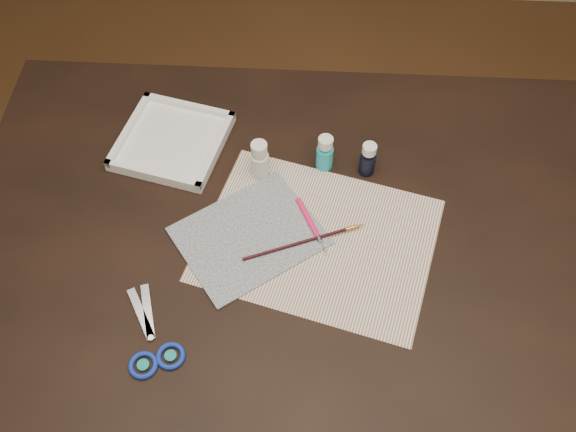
{
  "coord_description": "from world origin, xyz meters",
  "views": [
    {
      "loc": [
        0.04,
        -0.68,
        1.8
      ],
      "look_at": [
        0.0,
        0.0,
        0.8
      ],
      "focal_mm": 40.0,
      "sensor_mm": 36.0,
      "label": 1
    }
  ],
  "objects_px": {
    "canvas": "(249,236)",
    "palette_tray": "(172,141)",
    "paint_bottle_cyan": "(325,153)",
    "paint_bottle_white": "(260,159)",
    "scissors": "(145,331)",
    "paint_bottle_navy": "(368,159)",
    "paper": "(318,240)"
  },
  "relations": [
    {
      "from": "canvas",
      "to": "paint_bottle_white",
      "type": "bearing_deg",
      "value": 86.6
    },
    {
      "from": "paper",
      "to": "palette_tray",
      "type": "height_order",
      "value": "palette_tray"
    },
    {
      "from": "canvas",
      "to": "paint_bottle_white",
      "type": "xyz_separation_m",
      "value": [
        0.01,
        0.16,
        0.04
      ]
    },
    {
      "from": "paint_bottle_cyan",
      "to": "palette_tray",
      "type": "xyz_separation_m",
      "value": [
        -0.33,
        0.04,
        -0.03
      ]
    },
    {
      "from": "paint_bottle_cyan",
      "to": "palette_tray",
      "type": "distance_m",
      "value": 0.33
    },
    {
      "from": "paint_bottle_navy",
      "to": "canvas",
      "type": "bearing_deg",
      "value": -142.61
    },
    {
      "from": "paint_bottle_cyan",
      "to": "palette_tray",
      "type": "relative_size",
      "value": 0.4
    },
    {
      "from": "paper",
      "to": "paint_bottle_white",
      "type": "relative_size",
      "value": 4.76
    },
    {
      "from": "scissors",
      "to": "paint_bottle_navy",
      "type": "bearing_deg",
      "value": -76.21
    },
    {
      "from": "paint_bottle_cyan",
      "to": "paint_bottle_navy",
      "type": "bearing_deg",
      "value": -6.39
    },
    {
      "from": "paper",
      "to": "scissors",
      "type": "relative_size",
      "value": 2.21
    },
    {
      "from": "paper",
      "to": "scissors",
      "type": "distance_m",
      "value": 0.37
    },
    {
      "from": "paint_bottle_white",
      "to": "scissors",
      "type": "xyz_separation_m",
      "value": [
        -0.18,
        -0.37,
        -0.04
      ]
    },
    {
      "from": "paint_bottle_cyan",
      "to": "scissors",
      "type": "bearing_deg",
      "value": -128.06
    },
    {
      "from": "scissors",
      "to": "palette_tray",
      "type": "bearing_deg",
      "value": -27.94
    },
    {
      "from": "canvas",
      "to": "palette_tray",
      "type": "height_order",
      "value": "palette_tray"
    },
    {
      "from": "canvas",
      "to": "paint_bottle_navy",
      "type": "distance_m",
      "value": 0.29
    },
    {
      "from": "paint_bottle_cyan",
      "to": "scissors",
      "type": "xyz_separation_m",
      "value": [
        -0.31,
        -0.39,
        -0.04
      ]
    },
    {
      "from": "canvas",
      "to": "palette_tray",
      "type": "xyz_separation_m",
      "value": [
        -0.18,
        0.23,
        0.01
      ]
    },
    {
      "from": "paper",
      "to": "paint_bottle_cyan",
      "type": "height_order",
      "value": "paint_bottle_cyan"
    },
    {
      "from": "paper",
      "to": "palette_tray",
      "type": "bearing_deg",
      "value": 144.66
    },
    {
      "from": "paper",
      "to": "canvas",
      "type": "relative_size",
      "value": 1.68
    },
    {
      "from": "paint_bottle_white",
      "to": "palette_tray",
      "type": "bearing_deg",
      "value": 160.58
    },
    {
      "from": "paint_bottle_white",
      "to": "palette_tray",
      "type": "distance_m",
      "value": 0.21
    },
    {
      "from": "paint_bottle_cyan",
      "to": "paint_bottle_navy",
      "type": "xyz_separation_m",
      "value": [
        0.09,
        -0.01,
        -0.0
      ]
    },
    {
      "from": "canvas",
      "to": "paint_bottle_navy",
      "type": "relative_size",
      "value": 3.23
    },
    {
      "from": "paint_bottle_navy",
      "to": "scissors",
      "type": "height_order",
      "value": "paint_bottle_navy"
    },
    {
      "from": "paint_bottle_navy",
      "to": "palette_tray",
      "type": "bearing_deg",
      "value": 173.05
    },
    {
      "from": "canvas",
      "to": "paper",
      "type": "bearing_deg",
      "value": -0.05
    },
    {
      "from": "palette_tray",
      "to": "scissors",
      "type": "bearing_deg",
      "value": -87.65
    },
    {
      "from": "paint_bottle_navy",
      "to": "scissors",
      "type": "bearing_deg",
      "value": -135.92
    },
    {
      "from": "paint_bottle_navy",
      "to": "palette_tray",
      "type": "relative_size",
      "value": 0.38
    }
  ]
}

